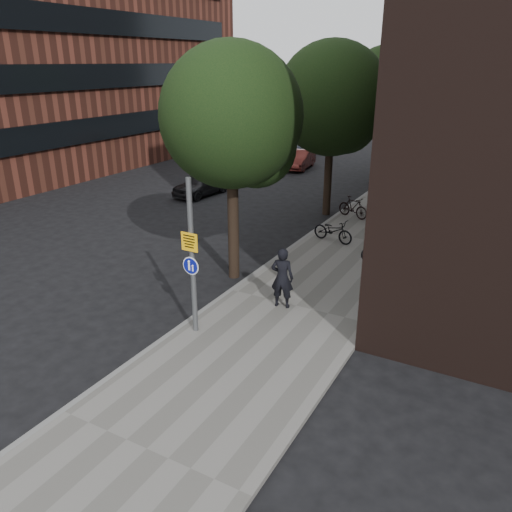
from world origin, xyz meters
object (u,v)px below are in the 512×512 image
Objects in this scene: signpost at (192,257)px; pedestrian at (282,278)px; parked_car_near at (202,183)px; parked_bike_facade_near at (385,252)px.

pedestrian is (1.40, 2.37, -1.18)m from signpost.
parked_car_near is (-8.41, 12.47, -1.58)m from signpost.
parked_bike_facade_near is (3.15, 7.09, -1.65)m from signpost.
signpost reaches higher than parked_bike_facade_near.
parked_car_near is at bearing -57.46° from pedestrian.
signpost reaches higher than pedestrian.
parked_car_near is at bearing 49.73° from parked_bike_facade_near.
parked_bike_facade_near is at bearing 66.64° from signpost.
signpost is at bearing 140.72° from parked_bike_facade_near.
parked_bike_facade_near is 0.45× the size of parked_car_near.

